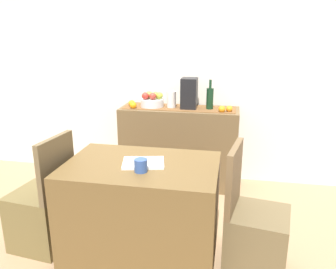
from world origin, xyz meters
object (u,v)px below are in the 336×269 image
ceramic_vase (171,100)px  chair_near_window (43,214)px  fruit_bowl (152,103)px  sideboard_console (179,147)px  dining_table (143,212)px  chair_by_corner (254,236)px  coffee_maker (189,93)px  wine_bottle (210,98)px  coffee_cup (141,165)px  open_book (143,163)px

ceramic_vase → chair_near_window: bearing=-119.9°
fruit_bowl → sideboard_console: bearing=0.0°
dining_table → chair_by_corner: bearing=0.2°
coffee_maker → dining_table: (-0.15, -1.32, -0.63)m
chair_near_window → coffee_maker: bearing=54.4°
chair_by_corner → ceramic_vase: bearing=122.0°
fruit_bowl → coffee_maker: size_ratio=0.78×
wine_bottle → chair_near_window: 1.89m
ceramic_vase → chair_by_corner: 1.69m
coffee_cup → chair_by_corner: bearing=10.0°
open_book → coffee_cup: coffee_cup is taller
sideboard_console → open_book: 1.36m
wine_bottle → open_book: size_ratio=1.08×
dining_table → chair_near_window: 0.80m
coffee_cup → wine_bottle: bearing=77.1°
ceramic_vase → open_book: size_ratio=0.62×
ceramic_vase → chair_near_window: (-0.76, -1.32, -0.67)m
coffee_cup → chair_near_window: 0.98m
coffee_cup → chair_by_corner: (0.76, 0.13, -0.52)m
ceramic_vase → coffee_cup: (0.06, -1.45, -0.15)m
dining_table → chair_by_corner: size_ratio=1.17×
sideboard_console → fruit_bowl: fruit_bowl is taller
wine_bottle → chair_near_window: bearing=-131.2°
sideboard_console → chair_by_corner: (0.74, -1.32, -0.16)m
chair_near_window → chair_by_corner: bearing=0.2°
dining_table → open_book: bearing=-11.6°
sideboard_console → fruit_bowl: 0.55m
fruit_bowl → coffee_maker: (0.39, 0.00, 0.11)m
fruit_bowl → wine_bottle: bearing=-0.0°
coffee_maker → chair_by_corner: coffee_maker is taller
ceramic_vase → dining_table: size_ratio=0.17×
sideboard_console → dining_table: bearing=-92.3°
sideboard_console → chair_near_window: chair_near_window is taller
coffee_cup → fruit_bowl: bearing=100.6°
coffee_maker → coffee_cup: coffee_maker is taller
fruit_bowl → chair_near_window: 1.56m
sideboard_console → dining_table: 1.32m
open_book → chair_near_window: size_ratio=0.31×
coffee_maker → chair_near_window: coffee_maker is taller
wine_bottle → ceramic_vase: bearing=180.0°
coffee_maker → open_book: coffee_maker is taller
open_book → chair_by_corner: bearing=-12.4°
sideboard_console → chair_by_corner: chair_by_corner is taller
open_book → coffee_cup: bearing=-95.1°
dining_table → open_book: size_ratio=3.77×
coffee_maker → sideboard_console: bearing=180.0°
dining_table → open_book: open_book is taller
ceramic_vase → dining_table: bearing=-88.7°
coffee_cup → chair_near_window: size_ratio=0.10×
fruit_bowl → chair_by_corner: 1.78m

